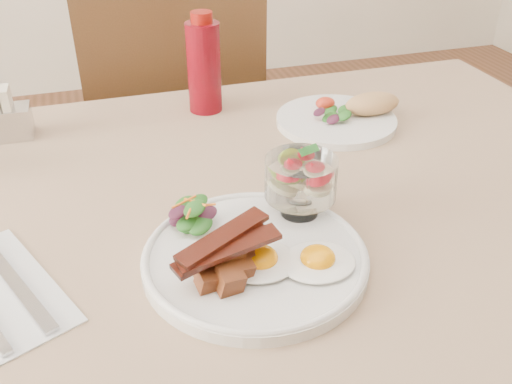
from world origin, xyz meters
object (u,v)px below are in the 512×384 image
object	(u,v)px
chair_far	(175,141)
main_plate	(255,259)
second_plate	(345,115)
hot_sauce_bottle	(207,80)
table	(246,244)
ketchup_bottle	(204,66)
fruit_cup	(301,178)

from	to	relation	value
chair_far	main_plate	xyz separation A→B (m)	(-0.03, -0.82, 0.24)
second_plate	hot_sauce_bottle	size ratio (longest dim) A/B	1.97
second_plate	hot_sauce_bottle	xyz separation A→B (m)	(-0.23, 0.14, 0.04)
table	second_plate	xyz separation A→B (m)	(0.25, 0.19, 0.10)
second_plate	ketchup_bottle	xyz separation A→B (m)	(-0.23, 0.14, 0.07)
hot_sauce_bottle	second_plate	bearing A→B (deg)	-31.56
chair_far	hot_sauce_bottle	bearing A→B (deg)	-86.18
main_plate	hot_sauce_bottle	bearing A→B (deg)	83.52
table	chair_far	xyz separation A→B (m)	(0.00, 0.66, -0.14)
table	second_plate	distance (m)	0.33
hot_sauce_bottle	main_plate	bearing A→B (deg)	-96.48
main_plate	second_plate	bearing A→B (deg)	50.77
chair_far	main_plate	distance (m)	0.85
fruit_cup	ketchup_bottle	distance (m)	0.42
chair_far	ketchup_bottle	xyz separation A→B (m)	(0.02, -0.34, 0.32)
table	chair_far	size ratio (longest dim) A/B	1.43
table	ketchup_bottle	world-z (taller)	ketchup_bottle
fruit_cup	hot_sauce_bottle	world-z (taller)	hot_sauce_bottle
main_plate	ketchup_bottle	world-z (taller)	ketchup_bottle
fruit_cup	ketchup_bottle	size ratio (longest dim) A/B	0.52
chair_far	hot_sauce_bottle	distance (m)	0.44
table	fruit_cup	size ratio (longest dim) A/B	13.66
table	fruit_cup	world-z (taller)	fruit_cup
table	hot_sauce_bottle	distance (m)	0.36
chair_far	main_plate	world-z (taller)	chair_far
chair_far	fruit_cup	xyz separation A→B (m)	(0.05, -0.75, 0.30)
ketchup_bottle	hot_sauce_bottle	size ratio (longest dim) A/B	1.54
fruit_cup	hot_sauce_bottle	bearing A→B (deg)	94.09
main_plate	hot_sauce_bottle	world-z (taller)	hot_sauce_bottle
ketchup_bottle	hot_sauce_bottle	bearing A→B (deg)	27.95
main_plate	hot_sauce_bottle	size ratio (longest dim) A/B	2.29
chair_far	hot_sauce_bottle	size ratio (longest dim) A/B	7.61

